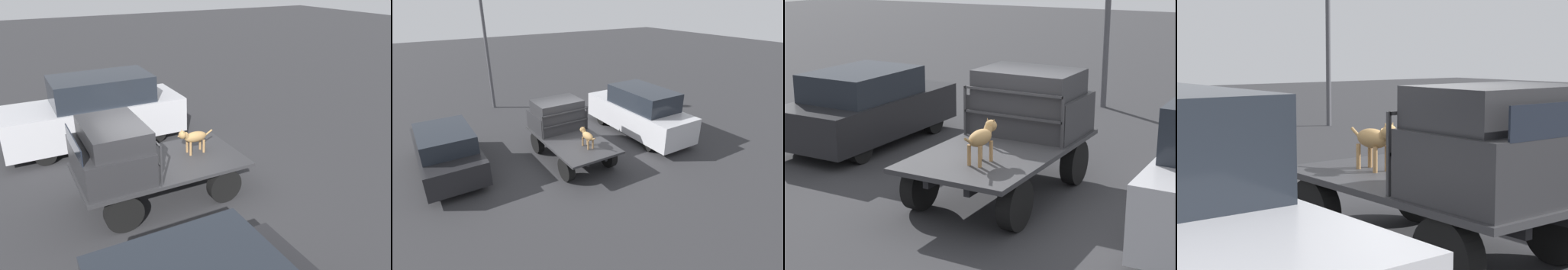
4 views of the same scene
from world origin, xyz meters
TOP-DOWN VIEW (x-y plane):
  - ground_plane at (0.00, 0.00)m, footprint 80.00×80.00m
  - flatbed_truck at (0.00, 0.00)m, footprint 3.88×2.05m
  - truck_cab at (1.14, 0.00)m, footprint 1.45×1.93m
  - truck_headboard at (0.37, 0.00)m, footprint 0.04×1.93m
  - dog at (-0.91, -0.13)m, footprint 0.95×0.26m
  - parked_sedan at (1.49, 4.11)m, footprint 4.27×1.87m

SIDE VIEW (x-z plane):
  - ground_plane at x=0.00m, z-range 0.00..0.00m
  - flatbed_truck at x=0.00m, z-range 0.19..1.07m
  - parked_sedan at x=1.49m, z-range 0.00..1.66m
  - dog at x=-0.91m, z-range 0.96..1.63m
  - truck_cab at x=1.14m, z-range 0.85..2.03m
  - truck_headboard at x=0.37m, z-range 1.02..1.93m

